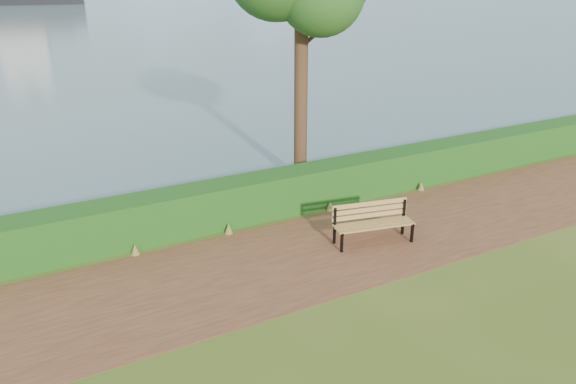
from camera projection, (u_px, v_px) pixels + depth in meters
ground at (318, 261)px, 11.43m from camera, size 140.00×140.00×0.00m
path at (311, 254)px, 11.67m from camera, size 40.00×3.40×0.01m
hedge at (262, 196)px, 13.37m from camera, size 32.00×0.85×1.00m
bench at (372, 220)px, 12.08m from camera, size 1.81×0.86×0.88m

